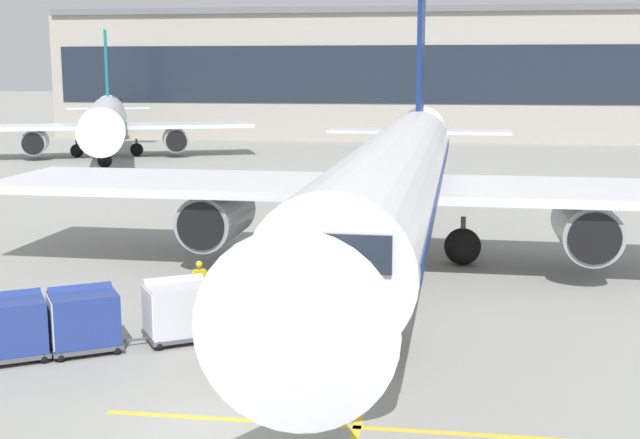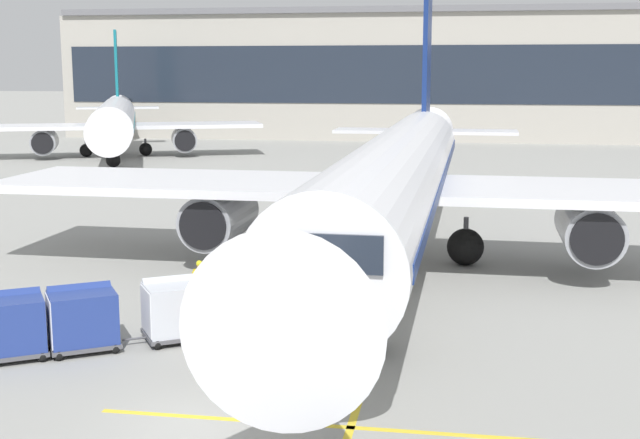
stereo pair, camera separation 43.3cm
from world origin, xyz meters
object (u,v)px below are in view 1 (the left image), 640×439
Objects in this scene: safety_cone_engine_keepout at (195,282)px; belt_loader at (268,289)px; ground_crew_by_carts at (292,290)px; safety_cone_wingtip at (234,263)px; baggage_cart_lead at (178,309)px; parked_airplane at (397,177)px; ground_crew_by_loader at (210,307)px; ground_crew_wingwalker at (214,319)px; baggage_cart_third at (10,326)px; ground_crew_marshaller at (200,282)px; distant_airplane at (106,121)px; baggage_cart_second at (83,318)px.

belt_loader is at bearing -36.58° from safety_cone_engine_keepout.
belt_loader is 1.06m from ground_crew_by_carts.
belt_loader is 6.53m from safety_cone_wingtip.
parked_airplane is at bearing 61.08° from baggage_cart_lead.
ground_crew_by_loader is 1.00× the size of ground_crew_wingwalker.
baggage_cart_lead is at bearing 29.88° from baggage_cart_third.
ground_crew_by_loader is 1.00× the size of ground_crew_marshaller.
parked_airplane is at bearing 64.15° from ground_crew_by_loader.
distant_airplane is (-24.12, 52.68, 2.43)m from baggage_cart_lead.
safety_cone_engine_keepout is 52.34m from distant_airplane.
baggage_cart_lead is at bearing -84.81° from ground_crew_marshaller.
distant_airplane reaches higher than baggage_cart_third.
baggage_cart_lead is 0.08× the size of distant_airplane.
ground_crew_by_loader and ground_crew_wingwalker have the same top height.
distant_airplane reaches higher than baggage_cart_lead.
belt_loader is 2.91× the size of ground_crew_by_carts.
ground_crew_by_loader is at bearing -113.04° from belt_loader.
distant_airplane reaches higher than ground_crew_wingwalker.
baggage_cart_second is 7.26m from safety_cone_engine_keepout.
parked_airplane is 15.21m from baggage_cart_second.
baggage_cart_lead is 2.81m from baggage_cart_second.
parked_airplane reaches higher than distant_airplane.
distant_airplane is at bearing 111.84° from baggage_cart_second.
safety_cone_engine_keepout is at bearing 144.90° from ground_crew_by_carts.
ground_crew_marshaller is 2.61m from safety_cone_engine_keepout.
ground_crew_wingwalker is 7.12m from safety_cone_engine_keepout.
distant_airplane reaches higher than ground_crew_by_carts.
ground_crew_wingwalker is at bearing -78.85° from safety_cone_wingtip.
baggage_cart_third is 8.72m from safety_cone_engine_keepout.
ground_crew_marshaller and ground_crew_wingwalker have the same top height.
baggage_cart_lead is 0.99m from ground_crew_by_loader.
safety_cone_wingtip is (0.61, 3.43, 0.00)m from safety_cone_engine_keepout.
belt_loader is 6.53m from baggage_cart_second.
ground_crew_by_carts reaches higher than safety_cone_engine_keepout.
ground_crew_marshaller is at bearing 169.44° from ground_crew_by_carts.
baggage_cart_second is (-2.44, -1.39, 0.00)m from baggage_cart_lead.
belt_loader is 6.92× the size of safety_cone_engine_keepout.
safety_cone_wingtip is at bearing 79.99° from baggage_cart_second.
ground_crew_by_carts is 2.38× the size of safety_cone_wingtip.
belt_loader is 1.86× the size of baggage_cart_third.
distant_airplane is at bearing 114.60° from baggage_cart_lead.
parked_airplane is 9.09m from belt_loader.
baggage_cart_third is 58.64m from distant_airplane.
ground_crew_by_loader is at bearing -67.72° from ground_crew_marshaller.
ground_crew_by_carts is at bearing -35.10° from safety_cone_engine_keepout.
baggage_cart_third reaches higher than safety_cone_wingtip.
ground_crew_by_loader is at bearing -68.47° from safety_cone_engine_keepout.
baggage_cart_second is 3.71× the size of safety_cone_wingtip.
safety_cone_engine_keepout is at bearing 143.42° from belt_loader.
baggage_cart_third is 1.56× the size of ground_crew_marshaller.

